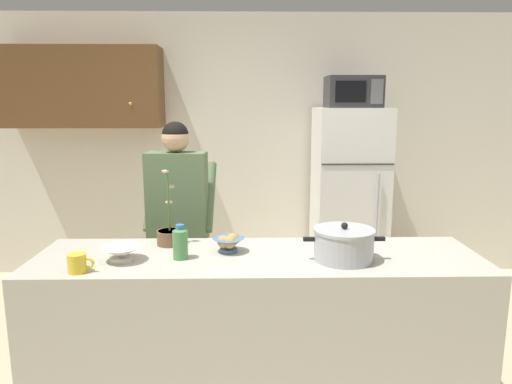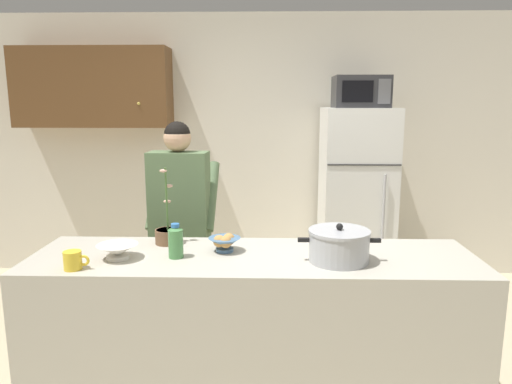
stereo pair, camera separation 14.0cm
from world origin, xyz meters
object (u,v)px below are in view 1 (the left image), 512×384
object	(u,v)px
empty_bowl	(121,252)
potted_orchid	(170,234)
coffee_mug	(77,263)
refrigerator	(348,199)
bottle_near_edge	(180,242)
microwave	(353,92)
person_near_pot	(178,209)
bread_bowl	(229,243)
cooking_pot	(344,244)

from	to	relation	value
empty_bowl	potted_orchid	size ratio (longest dim) A/B	0.48
coffee_mug	empty_bowl	world-z (taller)	coffee_mug
refrigerator	bottle_near_edge	distance (m)	2.31
refrigerator	microwave	world-z (taller)	microwave
microwave	person_near_pot	bearing A→B (deg)	-143.35
coffee_mug	bottle_near_edge	world-z (taller)	bottle_near_edge
bread_bowl	potted_orchid	xyz separation A→B (m)	(-0.35, 0.15, 0.01)
person_near_pot	empty_bowl	distance (m)	0.85
empty_bowl	refrigerator	bearing A→B (deg)	49.84
bread_bowl	bottle_near_edge	xyz separation A→B (m)	(-0.25, -0.11, 0.04)
bread_bowl	potted_orchid	distance (m)	0.38
empty_bowl	bread_bowl	bearing A→B (deg)	13.84
coffee_mug	bottle_near_edge	xyz separation A→B (m)	(0.48, 0.20, 0.04)
refrigerator	coffee_mug	xyz separation A→B (m)	(-1.79, -2.09, 0.12)
coffee_mug	bottle_near_edge	size ratio (longest dim) A/B	0.69
refrigerator	bottle_near_edge	xyz separation A→B (m)	(-1.32, -1.90, 0.16)
bread_bowl	empty_bowl	world-z (taller)	bread_bowl
refrigerator	coffee_mug	distance (m)	2.76
person_near_pot	coffee_mug	bearing A→B (deg)	-109.40
refrigerator	bottle_near_edge	world-z (taller)	refrigerator
bread_bowl	cooking_pot	bearing A→B (deg)	-13.23
person_near_pot	bottle_near_edge	size ratio (longest dim) A/B	8.57
person_near_pot	potted_orchid	bearing A→B (deg)	-86.94
refrigerator	potted_orchid	xyz separation A→B (m)	(-1.41, -1.64, 0.13)
cooking_pot	potted_orchid	distance (m)	1.01
refrigerator	bread_bowl	xyz separation A→B (m)	(-1.06, -1.79, 0.12)
refrigerator	cooking_pot	xyz separation A→B (m)	(-0.44, -1.93, 0.16)
bottle_near_edge	coffee_mug	bearing A→B (deg)	-157.55
microwave	coffee_mug	bearing A→B (deg)	-130.90
coffee_mug	potted_orchid	world-z (taller)	potted_orchid
empty_bowl	cooking_pot	bearing A→B (deg)	-0.32
coffee_mug	potted_orchid	xyz separation A→B (m)	(0.38, 0.46, 0.01)
person_near_pot	cooking_pot	size ratio (longest dim) A/B	3.73
microwave	cooking_pot	bearing A→B (deg)	-103.09
cooking_pot	potted_orchid	xyz separation A→B (m)	(-0.97, 0.29, -0.02)
bread_bowl	potted_orchid	size ratio (longest dim) A/B	0.40
microwave	bottle_near_edge	distance (m)	2.43
microwave	coffee_mug	distance (m)	2.88
coffee_mug	person_near_pot	bearing A→B (deg)	70.60
person_near_pot	cooking_pot	xyz separation A→B (m)	(1.00, -0.84, -0.00)
cooking_pot	bottle_near_edge	bearing A→B (deg)	177.62
person_near_pot	bread_bowl	bearing A→B (deg)	-61.11
person_near_pot	empty_bowl	xyz separation A→B (m)	(-0.18, -0.83, -0.04)
microwave	bread_bowl	world-z (taller)	microwave
cooking_pot	bottle_near_edge	size ratio (longest dim) A/B	2.30
cooking_pot	bottle_near_edge	distance (m)	0.87
person_near_pot	potted_orchid	world-z (taller)	person_near_pot
refrigerator	bread_bowl	bearing A→B (deg)	-120.72
refrigerator	person_near_pot	bearing A→B (deg)	-142.80
empty_bowl	potted_orchid	bearing A→B (deg)	53.84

